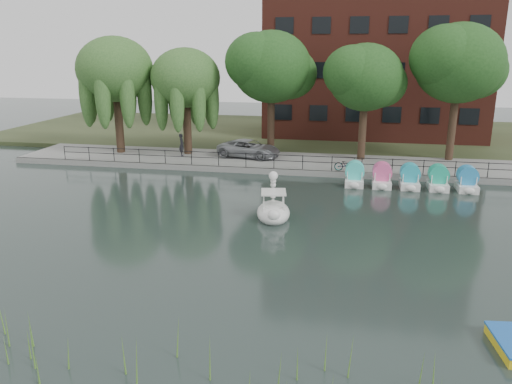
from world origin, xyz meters
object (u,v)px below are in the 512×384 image
(swan_boat, at_px, (273,209))
(pedestrian, at_px, (182,143))
(minivan, at_px, (249,147))
(bicycle, at_px, (347,164))

(swan_boat, bearing_deg, pedestrian, 116.82)
(minivan, relative_size, swan_boat, 1.87)
(bicycle, bearing_deg, pedestrian, 79.21)
(pedestrian, bearing_deg, swan_boat, -168.37)
(minivan, height_order, pedestrian, pedestrian)
(pedestrian, bearing_deg, minivan, -110.06)
(minivan, xyz_separation_m, bicycle, (7.47, -3.18, -0.27))
(swan_boat, bearing_deg, minivan, 97.11)
(pedestrian, bearing_deg, bicycle, -127.21)
(bicycle, xyz_separation_m, swan_boat, (-3.58, -9.50, -0.40))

